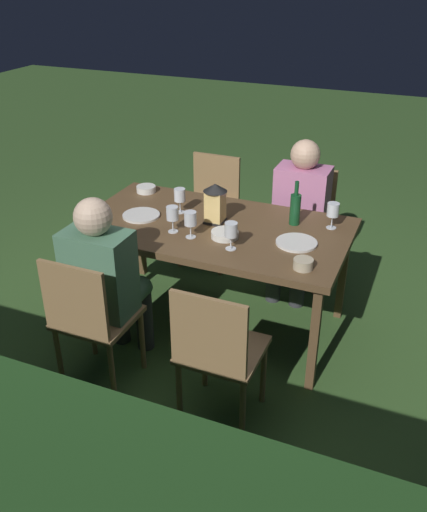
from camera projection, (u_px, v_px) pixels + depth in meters
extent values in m
plane|color=#385B28|center=(214.00, 321.00, 3.94)|extent=(16.00, 16.00, 0.00)
cube|color=brown|center=(214.00, 228.00, 3.59)|extent=(1.72, 0.95, 0.04)
cube|color=brown|center=(343.00, 273.00, 3.83)|extent=(0.05, 0.05, 0.70)
cube|color=brown|center=(141.00, 234.00, 4.37)|extent=(0.05, 0.05, 0.70)
cube|color=brown|center=(314.00, 340.00, 3.17)|extent=(0.05, 0.05, 0.70)
cube|color=brown|center=(80.00, 284.00, 3.71)|extent=(0.05, 0.05, 0.70)
cube|color=#937047|center=(98.00, 317.00, 3.22)|extent=(0.42, 0.40, 0.03)
cube|color=#937047|center=(74.00, 301.00, 2.96)|extent=(0.40, 0.03, 0.42)
cylinder|color=#937047|center=(92.00, 326.00, 3.52)|extent=(0.03, 0.03, 0.42)
cylinder|color=#937047|center=(142.00, 340.00, 3.40)|extent=(0.03, 0.03, 0.42)
cylinder|color=#937047|center=(59.00, 358.00, 3.25)|extent=(0.03, 0.03, 0.42)
cylinder|color=#937047|center=(112.00, 374.00, 3.12)|extent=(0.03, 0.03, 0.42)
cube|color=#4C7A5B|center=(99.00, 273.00, 3.14)|extent=(0.38, 0.24, 0.50)
sphere|color=beige|center=(93.00, 217.00, 2.98)|extent=(0.21, 0.21, 0.21)
cylinder|color=#4C7A5B|center=(103.00, 293.00, 3.40)|extent=(0.13, 0.36, 0.13)
cylinder|color=#4C7A5B|center=(129.00, 299.00, 3.33)|extent=(0.13, 0.36, 0.13)
cylinder|color=#333338|center=(120.00, 312.00, 3.64)|extent=(0.11, 0.11, 0.45)
cylinder|color=#333338|center=(144.00, 318.00, 3.58)|extent=(0.11, 0.11, 0.45)
cube|color=#937047|center=(223.00, 350.00, 2.95)|extent=(0.42, 0.40, 0.03)
cube|color=#937047|center=(208.00, 335.00, 2.69)|extent=(0.40, 0.03, 0.42)
cylinder|color=#937047|center=(205.00, 357.00, 3.26)|extent=(0.03, 0.03, 0.42)
cylinder|color=#937047|center=(263.00, 372.00, 3.13)|extent=(0.03, 0.03, 0.42)
cylinder|color=#937047|center=(179.00, 394.00, 2.98)|extent=(0.03, 0.03, 0.42)
cylinder|color=#937047|center=(242.00, 412.00, 2.86)|extent=(0.03, 0.03, 0.42)
cube|color=#937047|center=(208.00, 214.00, 4.51)|extent=(0.42, 0.40, 0.03)
cube|color=#937047|center=(216.00, 180.00, 4.56)|extent=(0.40, 0.02, 0.42)
cylinder|color=#937047|center=(220.00, 251.00, 4.42)|extent=(0.03, 0.03, 0.42)
cylinder|color=#937047|center=(179.00, 243.00, 4.54)|extent=(0.03, 0.03, 0.42)
cylinder|color=#937047|center=(235.00, 234.00, 4.69)|extent=(0.03, 0.03, 0.42)
cylinder|color=#937047|center=(196.00, 227.00, 4.82)|extent=(0.03, 0.03, 0.42)
cube|color=#937047|center=(301.00, 230.00, 4.24)|extent=(0.42, 0.40, 0.03)
cube|color=#937047|center=(310.00, 194.00, 4.29)|extent=(0.40, 0.02, 0.42)
cylinder|color=#937047|center=(316.00, 270.00, 4.15)|extent=(0.03, 0.03, 0.42)
cylinder|color=#937047|center=(270.00, 261.00, 4.28)|extent=(0.03, 0.03, 0.42)
cylinder|color=#937047|center=(327.00, 251.00, 4.43)|extent=(0.03, 0.03, 0.42)
cylinder|color=#937047|center=(283.00, 243.00, 4.55)|extent=(0.03, 0.03, 0.42)
cube|color=#C675A3|center=(302.00, 200.00, 4.07)|extent=(0.38, 0.24, 0.50)
sphere|color=#D1A889|center=(305.00, 155.00, 3.91)|extent=(0.21, 0.21, 0.21)
cylinder|color=#C675A3|center=(306.00, 239.00, 4.04)|extent=(0.13, 0.36, 0.13)
cylinder|color=#C675A3|center=(282.00, 235.00, 4.10)|extent=(0.13, 0.36, 0.13)
cylinder|color=#333338|center=(298.00, 278.00, 4.02)|extent=(0.11, 0.11, 0.45)
cylinder|color=#333338|center=(274.00, 273.00, 4.08)|extent=(0.11, 0.11, 0.45)
cube|color=black|center=(215.00, 221.00, 3.62)|extent=(0.12, 0.12, 0.01)
cube|color=#F9D17A|center=(215.00, 206.00, 3.57)|extent=(0.11, 0.11, 0.20)
cone|color=black|center=(215.00, 187.00, 3.51)|extent=(0.15, 0.15, 0.05)
cylinder|color=#144723|center=(295.00, 210.00, 3.56)|extent=(0.07, 0.07, 0.20)
cylinder|color=#144723|center=(297.00, 188.00, 3.49)|extent=(0.03, 0.03, 0.09)
cylinder|color=silver|center=(331.00, 228.00, 3.55)|extent=(0.06, 0.06, 0.00)
cylinder|color=silver|center=(332.00, 222.00, 3.53)|extent=(0.01, 0.01, 0.08)
cylinder|color=silver|center=(333.00, 210.00, 3.49)|extent=(0.08, 0.08, 0.08)
cylinder|color=maroon|center=(333.00, 213.00, 3.50)|extent=(0.07, 0.07, 0.03)
cylinder|color=silver|center=(180.00, 212.00, 3.76)|extent=(0.06, 0.06, 0.00)
cylinder|color=silver|center=(180.00, 206.00, 3.74)|extent=(0.01, 0.01, 0.08)
cylinder|color=silver|center=(180.00, 195.00, 3.70)|extent=(0.08, 0.08, 0.08)
cylinder|color=maroon|center=(180.00, 198.00, 3.72)|extent=(0.07, 0.07, 0.03)
cylinder|color=silver|center=(231.00, 249.00, 3.29)|extent=(0.06, 0.06, 0.00)
cylinder|color=silver|center=(231.00, 242.00, 3.27)|extent=(0.01, 0.01, 0.08)
cylinder|color=silver|center=(231.00, 230.00, 3.24)|extent=(0.08, 0.08, 0.08)
cylinder|color=maroon|center=(231.00, 233.00, 3.25)|extent=(0.07, 0.07, 0.03)
cylinder|color=silver|center=(191.00, 237.00, 3.43)|extent=(0.06, 0.06, 0.00)
cylinder|color=silver|center=(191.00, 231.00, 3.41)|extent=(0.01, 0.01, 0.08)
cylinder|color=silver|center=(190.00, 218.00, 3.37)|extent=(0.08, 0.08, 0.08)
cylinder|color=maroon|center=(190.00, 222.00, 3.38)|extent=(0.07, 0.07, 0.03)
cylinder|color=silver|center=(173.00, 231.00, 3.50)|extent=(0.06, 0.06, 0.00)
cylinder|color=silver|center=(173.00, 225.00, 3.48)|extent=(0.01, 0.01, 0.08)
cylinder|color=silver|center=(172.00, 213.00, 3.44)|extent=(0.08, 0.08, 0.08)
cylinder|color=maroon|center=(173.00, 217.00, 3.45)|extent=(0.07, 0.07, 0.03)
cylinder|color=silver|center=(297.00, 243.00, 3.35)|extent=(0.25, 0.25, 0.01)
cylinder|color=silver|center=(141.00, 215.00, 3.70)|extent=(0.25, 0.25, 0.01)
cylinder|color=#BCAD8E|center=(303.00, 264.00, 3.08)|extent=(0.11, 0.11, 0.06)
cylinder|color=#424C1E|center=(303.00, 262.00, 3.07)|extent=(0.09, 0.09, 0.02)
cylinder|color=silver|center=(146.00, 189.00, 4.08)|extent=(0.14, 0.14, 0.04)
cylinder|color=tan|center=(146.00, 188.00, 4.08)|extent=(0.12, 0.12, 0.01)
cylinder|color=silver|center=(225.00, 234.00, 3.42)|extent=(0.17, 0.17, 0.04)
cylinder|color=#477533|center=(225.00, 233.00, 3.42)|extent=(0.14, 0.14, 0.01)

